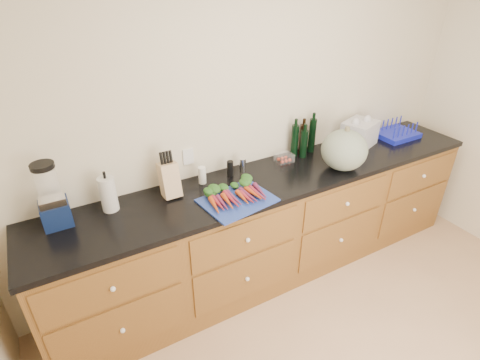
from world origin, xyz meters
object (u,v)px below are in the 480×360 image
paper_towel (108,194)px  dish_rack (396,133)px  squash (344,150)px  knife_block (169,180)px  blender_appliance (52,199)px  tomato_box (284,158)px  carrots (235,194)px  cutting_board (237,200)px

paper_towel → dish_rack: paper_towel is taller
squash → knife_block: bearing=167.5°
blender_appliance → knife_block: (0.73, -0.02, -0.06)m
tomato_box → dish_rack: 1.21m
blender_appliance → dish_rack: 2.92m
paper_towel → dish_rack: bearing=-1.8°
carrots → paper_towel: bearing=159.8°
cutting_board → squash: (0.95, 0.01, 0.15)m
carrots → dish_rack: 1.84m
carrots → tomato_box: 0.68m
cutting_board → squash: squash is taller
tomato_box → paper_towel: bearing=-179.6°
carrots → dish_rack: bearing=6.3°
carrots → cutting_board: bearing=-90.0°
cutting_board → dish_rack: size_ratio=1.29×
cutting_board → knife_block: bearing=140.6°
blender_appliance → squash: bearing=-8.6°
cutting_board → dish_rack: bearing=7.5°
blender_appliance → paper_towel: (0.32, 0.00, -0.07)m
tomato_box → dish_rack: bearing=-4.3°
blender_appliance → paper_towel: bearing=0.4°
paper_towel → dish_rack: 2.60m
blender_appliance → paper_towel: blender_appliance is taller
cutting_board → tomato_box: size_ratio=3.48×
tomato_box → knife_block: bearing=-178.3°
carrots → tomato_box: (0.62, 0.29, -0.00)m
squash → knife_block: size_ratio=1.47×
paper_towel → tomato_box: bearing=0.4°
paper_towel → knife_block: knife_block is taller
squash → carrots: bearing=178.4°
cutting_board → tomato_box: bearing=28.1°
carrots → paper_towel: (-0.77, 0.28, 0.08)m
squash → paper_towel: (-1.72, 0.31, -0.04)m
cutting_board → squash: size_ratio=1.34×
tomato_box → dish_rack: size_ratio=0.37×
squash → knife_block: squash is taller
cutting_board → dish_rack: 1.84m
dish_rack → knife_block: bearing=178.4°
squash → dish_rack: bearing=14.7°
knife_block → tomato_box: bearing=1.7°
cutting_board → blender_appliance: (-1.09, 0.32, 0.18)m
cutting_board → carrots: size_ratio=1.23×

